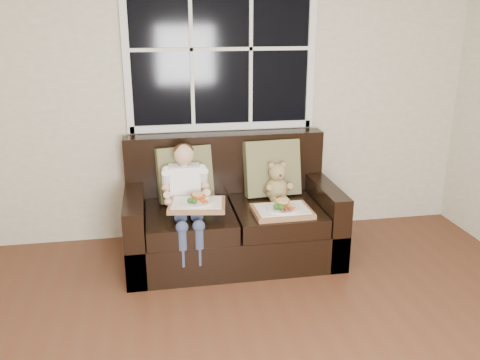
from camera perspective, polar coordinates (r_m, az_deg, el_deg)
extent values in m
cube|color=beige|center=(4.42, -2.45, 10.61)|extent=(4.50, 0.02, 2.70)
cube|color=black|center=(4.37, -2.14, 14.49)|extent=(1.50, 0.02, 1.25)
cube|color=white|center=(4.45, -2.01, 6.03)|extent=(1.58, 0.04, 0.06)
cube|color=white|center=(4.32, -12.73, 14.03)|extent=(0.06, 0.04, 1.37)
cube|color=white|center=(4.54, 8.02, 14.47)|extent=(0.06, 0.04, 1.37)
cube|color=white|center=(4.36, -2.11, 14.48)|extent=(1.50, 0.03, 0.03)
cube|color=black|center=(4.23, -0.87, -6.72)|extent=(1.70, 0.90, 0.30)
cube|color=black|center=(4.13, -11.62, -5.49)|extent=(0.15, 0.90, 0.60)
cube|color=black|center=(4.35, 9.27, -4.08)|extent=(0.15, 0.90, 0.60)
cube|color=black|center=(4.41, -1.70, 1.01)|extent=(1.70, 0.18, 0.66)
cube|color=black|center=(4.03, -5.64, -4.62)|extent=(0.68, 0.72, 0.15)
cube|color=black|center=(4.13, 4.10, -3.97)|extent=(0.68, 0.72, 0.15)
cube|color=olive|center=(4.21, -6.22, 0.70)|extent=(0.48, 0.28, 0.46)
cube|color=olive|center=(4.31, 3.61, 1.36)|extent=(0.48, 0.25, 0.48)
cube|color=white|center=(4.06, -6.21, -0.64)|extent=(0.24, 0.15, 0.34)
sphere|color=tan|center=(3.97, -6.32, 2.89)|extent=(0.16, 0.16, 0.16)
ellipsoid|color=#352310|center=(3.98, -6.35, 3.27)|extent=(0.16, 0.16, 0.11)
cylinder|color=#333B59|center=(3.93, -6.82, -3.43)|extent=(0.09, 0.30, 0.09)
cylinder|color=#333B59|center=(3.93, -5.05, -3.33)|extent=(0.09, 0.30, 0.09)
cylinder|color=#333B59|center=(3.75, -6.45, -7.54)|extent=(0.08, 0.08, 0.28)
cylinder|color=#333B59|center=(3.76, -4.59, -7.42)|extent=(0.08, 0.08, 0.28)
cylinder|color=tan|center=(3.93, -8.21, -0.76)|extent=(0.06, 0.30, 0.23)
cylinder|color=tan|center=(3.95, -4.01, -0.53)|extent=(0.06, 0.30, 0.23)
ellipsoid|color=tan|center=(4.24, 4.12, -1.05)|extent=(0.20, 0.18, 0.20)
sphere|color=tan|center=(4.18, 4.22, 0.87)|extent=(0.15, 0.15, 0.14)
sphere|color=tan|center=(4.15, 3.54, 1.64)|extent=(0.05, 0.05, 0.05)
sphere|color=tan|center=(4.18, 4.90, 1.71)|extent=(0.05, 0.05, 0.05)
sphere|color=tan|center=(4.13, 4.40, 0.46)|extent=(0.06, 0.06, 0.06)
sphere|color=black|center=(4.11, 4.48, 0.49)|extent=(0.02, 0.02, 0.02)
cylinder|color=tan|center=(4.15, 3.86, -2.39)|extent=(0.06, 0.11, 0.06)
cylinder|color=tan|center=(4.17, 5.09, -2.31)|extent=(0.06, 0.11, 0.06)
cube|color=#A16E49|center=(3.83, -4.84, -2.82)|extent=(0.47, 0.38, 0.04)
cube|color=white|center=(3.82, -4.85, -2.53)|extent=(0.41, 0.32, 0.01)
cylinder|color=silver|center=(3.81, -4.84, -2.44)|extent=(0.24, 0.24, 0.02)
imported|color=#EC4B13|center=(3.84, -4.77, -1.84)|extent=(0.13, 0.13, 0.04)
cylinder|color=#DABB77|center=(3.84, -4.77, -1.78)|extent=(0.09, 0.09, 0.02)
ellipsoid|color=#245E1D|center=(3.76, -5.63, -2.31)|extent=(0.04, 0.04, 0.04)
ellipsoid|color=#245E1D|center=(3.74, -5.15, -2.36)|extent=(0.04, 0.04, 0.04)
cylinder|color=orange|center=(3.76, -4.10, -2.42)|extent=(0.05, 0.06, 0.02)
cube|color=#A16E49|center=(3.96, 4.74, -3.53)|extent=(0.45, 0.35, 0.04)
cube|color=white|center=(3.95, 4.75, -3.23)|extent=(0.40, 0.29, 0.01)
cylinder|color=silver|center=(3.94, 4.79, -3.13)|extent=(0.26, 0.26, 0.02)
imported|color=yellow|center=(3.98, 4.77, -2.59)|extent=(0.11, 0.11, 0.03)
cylinder|color=#DABB77|center=(3.98, 4.78, -2.45)|extent=(0.10, 0.10, 0.02)
ellipsoid|color=#245E1D|center=(3.88, 4.12, -3.01)|extent=(0.05, 0.05, 0.04)
ellipsoid|color=#245E1D|center=(3.87, 4.64, -3.07)|extent=(0.05, 0.05, 0.04)
cylinder|color=orange|center=(3.90, 5.66, -3.11)|extent=(0.05, 0.07, 0.02)
cylinder|color=brown|center=(3.87, 5.06, -3.23)|extent=(0.03, 0.09, 0.02)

